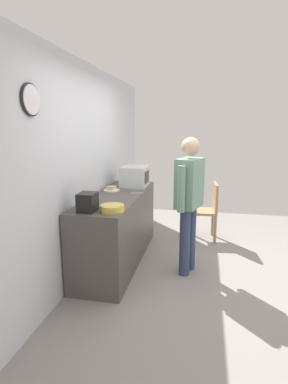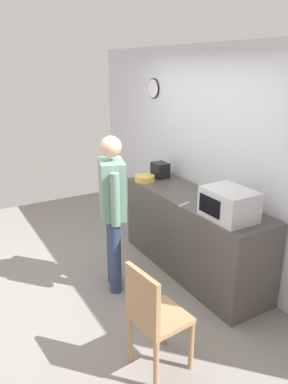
{
  "view_description": "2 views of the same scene",
  "coord_description": "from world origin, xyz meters",
  "views": [
    {
      "loc": [
        -3.61,
        0.08,
        1.83
      ],
      "look_at": [
        0.05,
        0.82,
        1.03
      ],
      "focal_mm": 28.68,
      "sensor_mm": 36.0,
      "label": 1
    },
    {
      "loc": [
        3.39,
        -1.26,
        2.38
      ],
      "look_at": [
        0.03,
        0.68,
        1.03
      ],
      "focal_mm": 34.72,
      "sensor_mm": 36.0,
      "label": 2
    }
  ],
  "objects": [
    {
      "name": "microwave",
      "position": [
        0.89,
        1.13,
        1.09
      ],
      "size": [
        0.5,
        0.39,
        0.3
      ],
      "color": "silver",
      "rests_on": "kitchen_counter"
    },
    {
      "name": "salad_bowl",
      "position": [
        -0.58,
        1.04,
        0.98
      ],
      "size": [
        0.26,
        0.26,
        0.07
      ],
      "primitive_type": "cylinder",
      "color": "gold",
      "rests_on": "kitchen_counter"
    },
    {
      "name": "fork_utensil",
      "position": [
        0.37,
        0.98,
        0.94
      ],
      "size": [
        0.07,
        0.17,
        0.01
      ],
      "primitive_type": "cube",
      "rotation": [
        0.0,
        0.0,
        1.88
      ],
      "color": "silver",
      "rests_on": "kitchen_counter"
    },
    {
      "name": "ground_plane",
      "position": [
        0.0,
        0.0,
        0.0
      ],
      "size": [
        6.0,
        6.0,
        0.0
      ],
      "primitive_type": "plane",
      "color": "gray"
    },
    {
      "name": "back_wall",
      "position": [
        -0.0,
        1.6,
        1.3
      ],
      "size": [
        5.4,
        0.13,
        2.6
      ],
      "color": "silver",
      "rests_on": "ground_plane"
    },
    {
      "name": "sandwich_plate",
      "position": [
        0.46,
        1.38,
        0.96
      ],
      "size": [
        0.23,
        0.23,
        0.06
      ],
      "color": "white",
      "rests_on": "kitchen_counter"
    },
    {
      "name": "wooden_chair",
      "position": [
        1.33,
        0.01,
        0.52
      ],
      "size": [
        0.44,
        0.44,
        0.94
      ],
      "color": "#A87F56",
      "rests_on": "ground_plane"
    },
    {
      "name": "person_standing",
      "position": [
        0.09,
        0.26,
        1.0
      ],
      "size": [
        0.57,
        0.35,
        1.71
      ],
      "color": "navy",
      "rests_on": "ground_plane"
    },
    {
      "name": "toaster",
      "position": [
        -0.62,
        1.3,
        1.04
      ],
      "size": [
        0.22,
        0.18,
        0.2
      ],
      "primitive_type": "cube",
      "color": "black",
      "rests_on": "kitchen_counter"
    },
    {
      "name": "kitchen_counter",
      "position": [
        0.23,
        1.22,
        0.47
      ],
      "size": [
        2.09,
        0.62,
        0.94
      ],
      "primitive_type": "cube",
      "color": "#4C4742",
      "rests_on": "ground_plane"
    },
    {
      "name": "spoon_utensil",
      "position": [
        0.78,
        1.42,
        0.94
      ],
      "size": [
        0.17,
        0.08,
        0.01
      ],
      "primitive_type": "cube",
      "rotation": [
        0.0,
        0.0,
        2.8
      ],
      "color": "silver",
      "rests_on": "kitchen_counter"
    }
  ]
}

